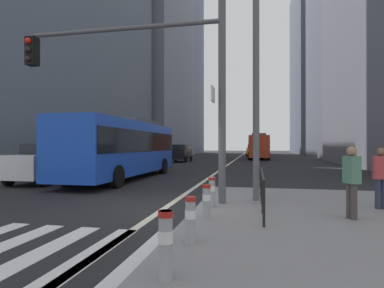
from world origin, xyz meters
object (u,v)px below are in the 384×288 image
(bollard_right, at_px, (207,199))
(bollard_back, at_px, (212,190))
(sedan_white_oncoming, at_px, (47,163))
(pedestrian_walking, at_px, (381,175))
(city_bus_red_distant, at_px, (261,145))
(street_lamp_post, at_px, (256,35))
(city_bus_red_receding, at_px, (258,145))
(pedestrian_waiting, at_px, (352,179))
(bollard_left, at_px, (190,217))
(car_receding_near, at_px, (253,150))
(traffic_signal_gantry, at_px, (149,72))
(car_oncoming_mid, at_px, (181,153))
(bollard_front, at_px, (166,241))
(city_bus_blue_oncoming, at_px, (124,146))

(bollard_right, xyz_separation_m, bollard_back, (-0.07, 1.39, 0.02))
(sedan_white_oncoming, bearing_deg, pedestrian_walking, -18.75)
(city_bus_red_distant, distance_m, bollard_right, 57.88)
(street_lamp_post, bearing_deg, bollard_right, -113.09)
(city_bus_red_receding, distance_m, bollard_right, 36.70)
(pedestrian_waiting, bearing_deg, bollard_left, -142.61)
(sedan_white_oncoming, height_order, street_lamp_post, street_lamp_post)
(pedestrian_walking, bearing_deg, city_bus_red_receding, 94.93)
(car_receding_near, height_order, traffic_signal_gantry, traffic_signal_gantry)
(sedan_white_oncoming, relative_size, car_oncoming_mid, 1.08)
(sedan_white_oncoming, bearing_deg, bollard_front, -47.72)
(car_receding_near, xyz_separation_m, pedestrian_waiting, (2.74, -46.16, 0.10))
(city_bus_blue_oncoming, relative_size, bollard_back, 13.23)
(city_bus_blue_oncoming, height_order, city_bus_red_distant, same)
(city_bus_red_receding, bearing_deg, traffic_signal_gantry, -95.83)
(city_bus_red_distant, xyz_separation_m, bollard_back, (-2.10, -56.45, -1.23))
(pedestrian_waiting, bearing_deg, sedan_white_oncoming, 154.33)
(sedan_white_oncoming, relative_size, city_bus_red_receding, 0.38)
(car_oncoming_mid, bearing_deg, bollard_right, -75.08)
(car_receding_near, bearing_deg, car_oncoming_mid, -111.58)
(bollard_front, distance_m, bollard_left, 1.50)
(car_receding_near, bearing_deg, city_bus_red_receding, -85.12)
(city_bus_blue_oncoming, xyz_separation_m, bollard_right, (6.00, -8.95, -1.24))
(city_bus_blue_oncoming, bearing_deg, sedan_white_oncoming, -142.23)
(car_oncoming_mid, xyz_separation_m, pedestrian_walking, (11.64, -25.10, 0.07))
(city_bus_red_receding, bearing_deg, bollard_left, -92.12)
(city_bus_blue_oncoming, distance_m, pedestrian_walking, 12.55)
(bollard_back, bearing_deg, city_bus_blue_oncoming, 128.12)
(street_lamp_post, bearing_deg, pedestrian_waiting, -42.96)
(bollard_left, bearing_deg, traffic_signal_gantry, 118.63)
(car_oncoming_mid, bearing_deg, car_receding_near, 68.42)
(city_bus_red_distant, xyz_separation_m, bollard_right, (-2.03, -57.83, -1.24))
(street_lamp_post, bearing_deg, bollard_left, -103.90)
(bollard_back, bearing_deg, bollard_left, -88.66)
(street_lamp_post, bearing_deg, city_bus_red_distant, 89.07)
(pedestrian_waiting, bearing_deg, car_receding_near, 93.40)
(street_lamp_post, distance_m, bollard_left, 6.62)
(traffic_signal_gantry, xyz_separation_m, bollard_left, (2.12, -3.87, -3.53))
(car_oncoming_mid, relative_size, pedestrian_walking, 2.44)
(city_bus_blue_oncoming, distance_m, car_receding_near, 38.42)
(city_bus_red_receding, bearing_deg, car_receding_near, 94.88)
(city_bus_red_distant, relative_size, bollard_front, 13.33)
(city_bus_blue_oncoming, height_order, street_lamp_post, street_lamp_post)
(city_bus_red_distant, relative_size, bollard_back, 14.14)
(traffic_signal_gantry, height_order, pedestrian_waiting, traffic_signal_gantry)
(bollard_back, bearing_deg, pedestrian_walking, 7.90)
(bollard_front, relative_size, pedestrian_waiting, 0.52)
(sedan_white_oncoming, distance_m, city_bus_red_receding, 31.86)
(city_bus_blue_oncoming, bearing_deg, bollard_front, -64.03)
(pedestrian_waiting, relative_size, pedestrian_walking, 1.02)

